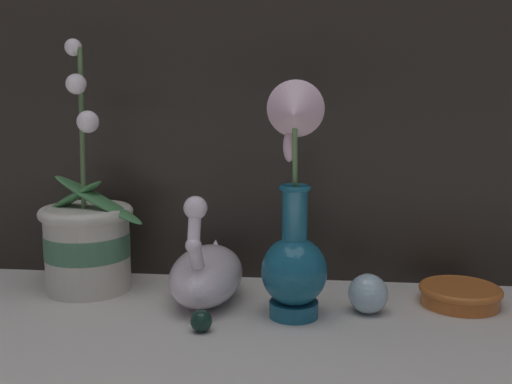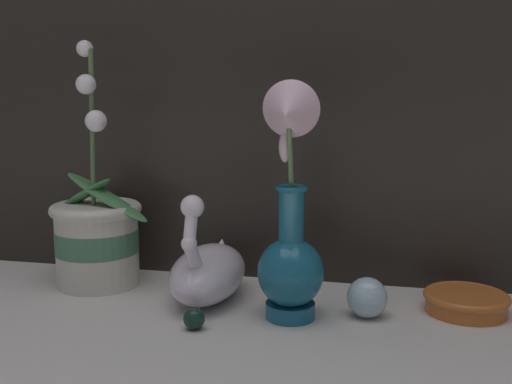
{
  "view_description": "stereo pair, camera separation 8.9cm",
  "coord_description": "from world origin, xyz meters",
  "px_view_note": "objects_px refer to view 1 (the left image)",
  "views": [
    {
      "loc": [
        0.09,
        -0.74,
        0.32
      ],
      "look_at": [
        -0.01,
        0.13,
        0.18
      ],
      "focal_mm": 42.0,
      "sensor_mm": 36.0,
      "label": 1
    },
    {
      "loc": [
        0.17,
        -0.73,
        0.32
      ],
      "look_at": [
        -0.01,
        0.13,
        0.18
      ],
      "focal_mm": 42.0,
      "sensor_mm": 36.0,
      "label": 2
    }
  ],
  "objects_px": {
    "swan_figurine": "(207,272)",
    "amber_dish": "(460,294)",
    "orchid_potted_plant": "(87,238)",
    "glass_sphere": "(368,294)",
    "blue_vase": "(294,235)"
  },
  "relations": [
    {
      "from": "swan_figurine",
      "to": "glass_sphere",
      "type": "xyz_separation_m",
      "value": [
        0.25,
        -0.02,
        -0.02
      ]
    },
    {
      "from": "orchid_potted_plant",
      "to": "blue_vase",
      "type": "distance_m",
      "value": 0.36
    },
    {
      "from": "glass_sphere",
      "to": "amber_dish",
      "type": "relative_size",
      "value": 0.47
    },
    {
      "from": "swan_figurine",
      "to": "glass_sphere",
      "type": "height_order",
      "value": "swan_figurine"
    },
    {
      "from": "glass_sphere",
      "to": "amber_dish",
      "type": "distance_m",
      "value": 0.15
    },
    {
      "from": "swan_figurine",
      "to": "blue_vase",
      "type": "relative_size",
      "value": 0.62
    },
    {
      "from": "swan_figurine",
      "to": "amber_dish",
      "type": "bearing_deg",
      "value": 3.69
    },
    {
      "from": "orchid_potted_plant",
      "to": "glass_sphere",
      "type": "height_order",
      "value": "orchid_potted_plant"
    },
    {
      "from": "orchid_potted_plant",
      "to": "swan_figurine",
      "type": "bearing_deg",
      "value": -9.04
    },
    {
      "from": "swan_figurine",
      "to": "glass_sphere",
      "type": "relative_size",
      "value": 3.57
    },
    {
      "from": "blue_vase",
      "to": "orchid_potted_plant",
      "type": "bearing_deg",
      "value": 164.99
    },
    {
      "from": "orchid_potted_plant",
      "to": "amber_dish",
      "type": "relative_size",
      "value": 3.26
    },
    {
      "from": "amber_dish",
      "to": "glass_sphere",
      "type": "bearing_deg",
      "value": -160.73
    },
    {
      "from": "blue_vase",
      "to": "amber_dish",
      "type": "height_order",
      "value": "blue_vase"
    },
    {
      "from": "swan_figurine",
      "to": "amber_dish",
      "type": "height_order",
      "value": "swan_figurine"
    }
  ]
}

